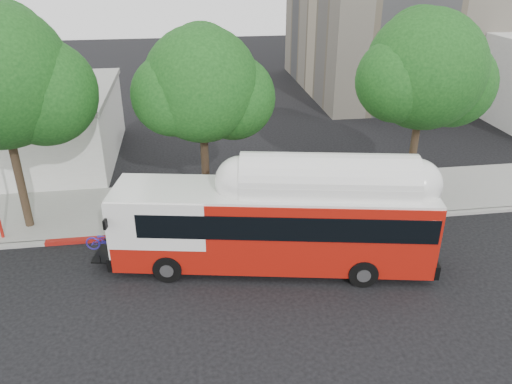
% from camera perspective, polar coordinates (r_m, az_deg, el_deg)
% --- Properties ---
extents(ground, '(120.00, 120.00, 0.00)m').
position_cam_1_polar(ground, '(19.10, -1.47, -10.30)').
color(ground, black).
rests_on(ground, ground).
extents(sidewalk, '(60.00, 5.00, 0.15)m').
position_cam_1_polar(sidewalk, '(24.59, -3.33, -1.27)').
color(sidewalk, gray).
rests_on(sidewalk, ground).
extents(curb_strip, '(60.00, 0.30, 0.15)m').
position_cam_1_polar(curb_strip, '(22.31, -2.70, -4.28)').
color(curb_strip, gray).
rests_on(curb_strip, ground).
extents(red_curb_segment, '(10.00, 0.32, 0.16)m').
position_cam_1_polar(red_curb_segment, '(22.28, -10.43, -4.77)').
color(red_curb_segment, maroon).
rests_on(red_curb_segment, ground).
extents(street_tree_left, '(6.67, 5.80, 9.74)m').
position_cam_1_polar(street_tree_left, '(22.45, -26.23, 11.27)').
color(street_tree_left, '#2D2116').
rests_on(street_tree_left, ground).
extents(street_tree_mid, '(5.75, 5.00, 8.62)m').
position_cam_1_polar(street_tree_mid, '(22.08, -5.17, 11.69)').
color(street_tree_mid, '#2D2116').
rests_on(street_tree_mid, ground).
extents(street_tree_right, '(6.21, 5.40, 9.18)m').
position_cam_1_polar(street_tree_right, '(24.48, 19.58, 12.59)').
color(street_tree_right, '#2D2116').
rests_on(street_tree_right, ground).
extents(transit_bus, '(13.09, 4.79, 3.81)m').
position_cam_1_polar(transit_bus, '(19.12, 2.14, -3.90)').
color(transit_bus, '#A8150B').
rests_on(transit_bus, ground).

